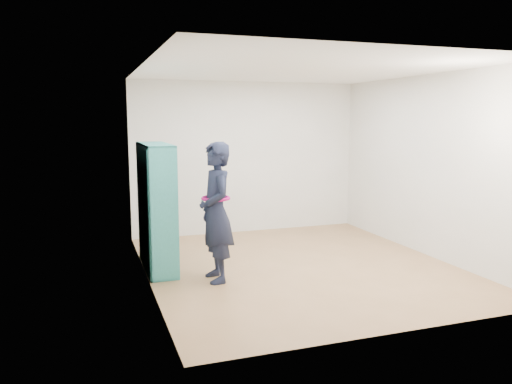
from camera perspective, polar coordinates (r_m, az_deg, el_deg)
name	(u,v)px	position (r m, az deg, el deg)	size (l,w,h in m)	color
floor	(299,266)	(6.85, 4.92, -8.43)	(4.50, 4.50, 0.00)	olive
ceiling	(301,69)	(6.58, 5.21, 13.79)	(4.50, 4.50, 0.00)	white
wall_left	(146,176)	(6.06, -12.50, 1.77)	(0.02, 4.50, 2.60)	beige
wall_right	(427,166)	(7.62, 18.94, 2.84)	(0.02, 4.50, 2.60)	beige
wall_back	(247,158)	(8.68, -1.02, 3.92)	(4.00, 0.02, 2.60)	beige
wall_front	(403,195)	(4.64, 16.44, -0.35)	(4.00, 0.02, 2.60)	beige
bookshelf	(155,208)	(6.69, -11.52, -1.79)	(0.36, 1.24, 1.66)	teal
person	(216,212)	(6.06, -4.60, -2.31)	(0.43, 0.63, 1.70)	black
smartphone	(202,203)	(6.07, -6.16, -1.25)	(0.02, 0.11, 0.14)	silver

